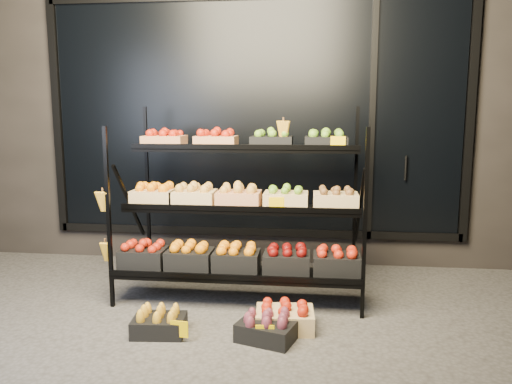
# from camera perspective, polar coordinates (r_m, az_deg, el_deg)

# --- Properties ---
(ground) EXTENTS (24.00, 24.00, 0.00)m
(ground) POSITION_cam_1_polar(r_m,az_deg,el_deg) (4.01, -2.99, -14.51)
(ground) COLOR #514F4C
(ground) RESTS_ON ground
(building) EXTENTS (6.00, 2.08, 3.50)m
(building) POSITION_cam_1_polar(r_m,az_deg,el_deg) (6.24, 0.92, 10.40)
(building) COLOR #2D2826
(building) RESTS_ON ground
(display_rack) EXTENTS (2.18, 1.02, 1.66)m
(display_rack) POSITION_cam_1_polar(r_m,az_deg,el_deg) (4.35, -1.94, -1.77)
(display_rack) COLOR black
(display_rack) RESTS_ON ground
(tag_floor_a) EXTENTS (0.13, 0.01, 0.12)m
(tag_floor_a) POSITION_cam_1_polar(r_m,az_deg,el_deg) (3.69, -8.75, -15.78)
(tag_floor_a) COLOR #EFBF00
(tag_floor_a) RESTS_ON ground
(tag_floor_b) EXTENTS (0.13, 0.01, 0.12)m
(tag_floor_b) POSITION_cam_1_polar(r_m,az_deg,el_deg) (3.59, 1.01, -16.43)
(tag_floor_b) COLOR #EFBF00
(tag_floor_b) RESTS_ON ground
(floor_crate_midleft) EXTENTS (0.40, 0.31, 0.19)m
(floor_crate_midleft) POSITION_cam_1_polar(r_m,az_deg,el_deg) (3.83, -11.02, -14.39)
(floor_crate_midleft) COLOR black
(floor_crate_midleft) RESTS_ON ground
(floor_crate_midright) EXTENTS (0.45, 0.34, 0.21)m
(floor_crate_midright) POSITION_cam_1_polar(r_m,az_deg,el_deg) (3.84, 3.31, -14.00)
(floor_crate_midright) COLOR tan
(floor_crate_midright) RESTS_ON ground
(floor_crate_right) EXTENTS (0.46, 0.40, 0.20)m
(floor_crate_right) POSITION_cam_1_polar(r_m,az_deg,el_deg) (3.68, 1.24, -15.22)
(floor_crate_right) COLOR black
(floor_crate_right) RESTS_ON ground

